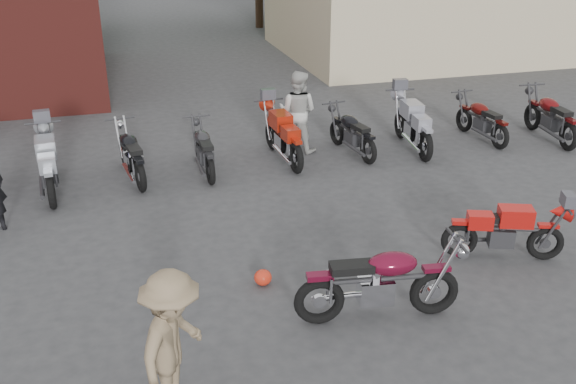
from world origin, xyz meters
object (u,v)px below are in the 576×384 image
object	(u,v)px
sportbike	(507,228)
person_tan	(173,345)
row_bike_2	(131,152)
row_bike_6	(413,122)
row_bike_7	(481,117)
row_bike_5	(352,130)
vintage_motorcycle	(382,278)
row_bike_3	(204,147)
person_light	(298,112)
row_bike_1	(48,161)
helmet	(263,277)
row_bike_8	(551,114)
row_bike_4	(283,133)

from	to	relation	value
sportbike	person_tan	world-z (taller)	person_tan
row_bike_2	row_bike_6	bearing A→B (deg)	-98.28
row_bike_7	person_tan	bearing A→B (deg)	126.03
row_bike_2	row_bike_5	xyz separation A→B (m)	(4.73, 0.12, -0.03)
vintage_motorcycle	row_bike_3	world-z (taller)	vintage_motorcycle
row_bike_2	vintage_motorcycle	bearing A→B (deg)	-162.95
row_bike_2	person_light	bearing A→B (deg)	-88.73
person_light	row_bike_1	xyz separation A→B (m)	(-5.19, -0.89, -0.28)
row_bike_6	row_bike_7	size ratio (longest dim) A/B	1.17
row_bike_1	row_bike_6	distance (m)	7.70
row_bike_6	row_bike_2	bearing A→B (deg)	96.61
row_bike_2	row_bike_7	bearing A→B (deg)	-97.48
helmet	row_bike_3	size ratio (longest dim) A/B	0.14
helmet	row_bike_5	xyz separation A→B (m)	(3.19, 4.73, 0.42)
vintage_motorcycle	row_bike_8	distance (m)	8.72
sportbike	person_light	xyz separation A→B (m)	(-1.65, 5.53, 0.38)
row_bike_7	row_bike_2	bearing A→B (deg)	85.83
person_tan	row_bike_4	world-z (taller)	person_tan
person_tan	row_bike_5	world-z (taller)	person_tan
person_tan	row_bike_2	bearing A→B (deg)	32.37
sportbike	row_bike_5	world-z (taller)	row_bike_5
row_bike_1	row_bike_7	size ratio (longest dim) A/B	1.15
helmet	row_bike_2	size ratio (longest dim) A/B	0.13
row_bike_6	row_bike_7	xyz separation A→B (m)	(1.82, 0.13, -0.09)
row_bike_1	row_bike_4	distance (m)	4.73
sportbike	row_bike_3	bearing A→B (deg)	149.16
row_bike_7	vintage_motorcycle	bearing A→B (deg)	133.99
sportbike	row_bike_4	distance (m)	5.48
person_tan	vintage_motorcycle	bearing A→B (deg)	-38.52
row_bike_2	row_bike_3	size ratio (longest dim) A/B	1.06
row_bike_2	row_bike_8	xyz separation A→B (m)	(9.52, -0.25, 0.04)
person_light	row_bike_6	size ratio (longest dim) A/B	0.83
row_bike_3	sportbike	bearing A→B (deg)	-142.08
row_bike_5	row_bike_8	size ratio (longest dim) A/B	0.88
person_tan	row_bike_7	xyz separation A→B (m)	(7.92, 6.99, -0.32)
person_light	row_bike_7	size ratio (longest dim) A/B	0.97
person_light	row_bike_7	bearing A→B (deg)	-149.69
person_tan	row_bike_3	xyz separation A→B (m)	(1.39, 6.77, -0.32)
vintage_motorcycle	person_tan	distance (m)	2.95
person_tan	row_bike_3	bearing A→B (deg)	20.32
row_bike_4	row_bike_8	size ratio (longest dim) A/B	1.01
vintage_motorcycle	person_tan	world-z (taller)	person_tan
person_tan	person_light	bearing A→B (deg)	6.19
person_tan	row_bike_5	xyz separation A→B (m)	(4.68, 6.94, -0.32)
row_bike_1	row_bike_5	world-z (taller)	row_bike_1
row_bike_1	row_bike_3	xyz separation A→B (m)	(2.98, 0.20, -0.08)
row_bike_2	row_bike_4	xyz separation A→B (m)	(3.17, 0.16, 0.05)
helmet	person_light	size ratio (longest dim) A/B	0.14
sportbike	row_bike_7	size ratio (longest dim) A/B	0.97
person_light	row_bike_6	bearing A→B (deg)	-156.87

